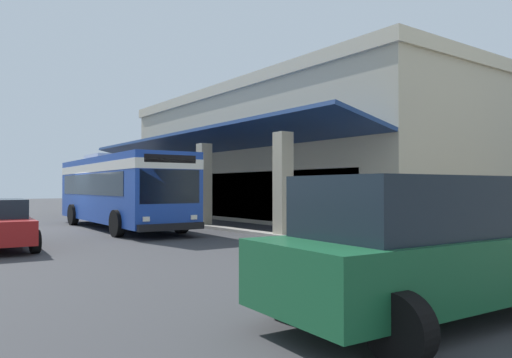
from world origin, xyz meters
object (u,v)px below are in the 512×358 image
object	(u,v)px
parked_suv_green	(423,246)
potted_palm	(156,203)
transit_bus	(120,187)
pedestrian	(310,222)

from	to	relation	value
parked_suv_green	potted_palm	size ratio (longest dim) A/B	1.66
transit_bus	parked_suv_green	size ratio (longest dim) A/B	2.30
transit_bus	parked_suv_green	distance (m)	16.96
parked_suv_green	pedestrian	distance (m)	5.98
parked_suv_green	pedestrian	world-z (taller)	parked_suv_green
transit_bus	pedestrian	xyz separation A→B (m)	(11.52, 0.88, -0.94)
transit_bus	parked_suv_green	world-z (taller)	transit_bus
pedestrian	potted_palm	bearing A→B (deg)	168.68
transit_bus	potted_palm	xyz separation A→B (m)	(-5.87, 4.36, -0.96)
transit_bus	parked_suv_green	xyz separation A→B (m)	(16.83, -1.88, -0.84)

